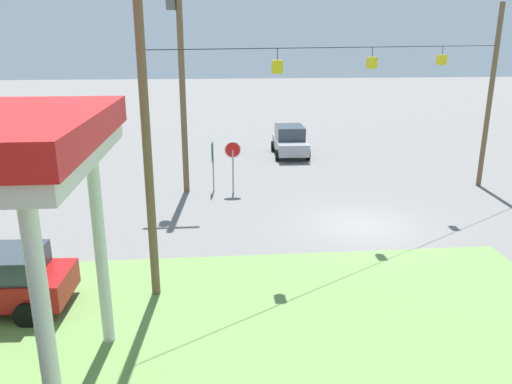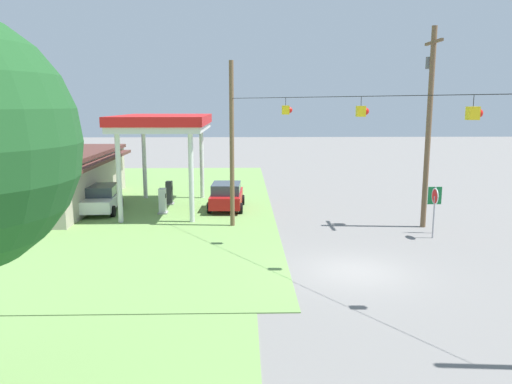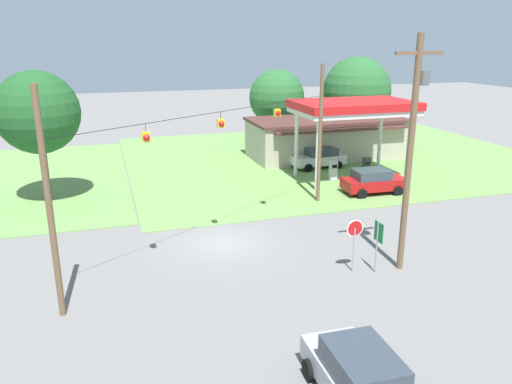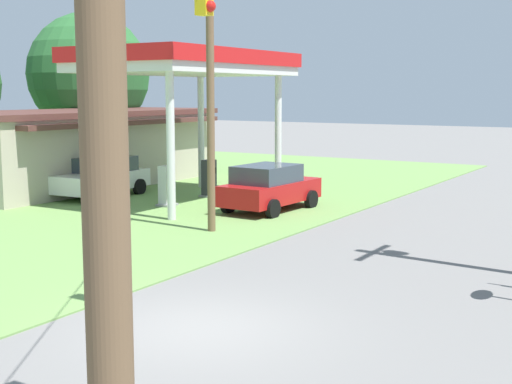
% 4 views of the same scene
% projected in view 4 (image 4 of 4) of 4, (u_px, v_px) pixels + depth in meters
% --- Properties ---
extents(ground_plane, '(160.00, 160.00, 0.00)m').
position_uv_depth(ground_plane, '(198.00, 329.00, 13.04)').
color(ground_plane, slate).
extents(grass_verge_station_corner, '(36.00, 28.00, 0.04)m').
position_uv_depth(grass_verge_station_corner, '(89.00, 184.00, 33.51)').
color(grass_verge_station_corner, '#6B934C').
rests_on(grass_verge_station_corner, ground).
extents(gas_station_canopy, '(8.59, 5.36, 5.86)m').
position_uv_depth(gas_station_canopy, '(187.00, 65.00, 27.28)').
color(gas_station_canopy, silver).
rests_on(gas_station_canopy, ground).
extents(gas_station_store, '(13.65, 6.71, 3.46)m').
position_uv_depth(gas_station_store, '(79.00, 148.00, 32.76)').
color(gas_station_store, '#B2A893').
rests_on(gas_station_store, ground).
extents(fuel_pump_near, '(0.71, 0.56, 1.56)m').
position_uv_depth(fuel_pump_near, '(167.00, 187.00, 26.75)').
color(fuel_pump_near, gray).
rests_on(fuel_pump_near, ground).
extents(fuel_pump_far, '(0.71, 0.56, 1.56)m').
position_uv_depth(fuel_pump_far, '(209.00, 180.00, 29.08)').
color(fuel_pump_far, gray).
rests_on(fuel_pump_far, ground).
extents(car_at_pumps_front, '(4.34, 2.25, 1.70)m').
position_uv_depth(car_at_pumps_front, '(269.00, 187.00, 25.75)').
color(car_at_pumps_front, '#AD1414').
rests_on(car_at_pumps_front, ground).
extents(car_at_pumps_rear, '(4.46, 2.34, 1.65)m').
position_uv_depth(car_at_pumps_rear, '(102.00, 176.00, 29.16)').
color(car_at_pumps_rear, white).
rests_on(car_at_pumps_rear, ground).
extents(signal_span_gantry, '(15.37, 10.24, 8.75)m').
position_uv_depth(signal_span_gantry, '(196.00, 69.00, 12.38)').
color(signal_span_gantry, brown).
rests_on(signal_span_gantry, ground).
extents(tree_far_back, '(6.59, 6.59, 8.57)m').
position_uv_depth(tree_far_back, '(89.00, 74.00, 38.72)').
color(tree_far_back, '#4C3828').
rests_on(tree_far_back, ground).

